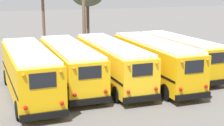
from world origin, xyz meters
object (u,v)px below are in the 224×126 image
object	(u,v)px
utility_pole	(84,11)
school_bus_3	(154,60)
school_bus_4	(178,54)
school_bus_2	(111,61)
school_bus_0	(29,71)
school_bus_1	(69,64)

from	to	relation	value
utility_pole	school_bus_3	bearing A→B (deg)	-76.83
school_bus_3	school_bus_4	size ratio (longest dim) A/B	1.09
utility_pole	school_bus_2	bearing A→B (deg)	-93.70
school_bus_0	utility_pole	world-z (taller)	utility_pole
school_bus_0	school_bus_2	size ratio (longest dim) A/B	0.93
school_bus_1	school_bus_4	world-z (taller)	school_bus_4
school_bus_0	school_bus_2	xyz separation A→B (m)	(6.04, 1.20, -0.09)
school_bus_2	school_bus_4	distance (m)	6.09
school_bus_3	school_bus_1	bearing A→B (deg)	167.00
school_bus_3	school_bus_4	xyz separation A→B (m)	(3.02, 1.64, -0.08)
school_bus_4	utility_pole	size ratio (longest dim) A/B	1.07
school_bus_1	school_bus_4	xyz separation A→B (m)	(9.07, 0.24, 0.01)
school_bus_0	school_bus_1	size ratio (longest dim) A/B	0.95
school_bus_2	utility_pole	bearing A→B (deg)	86.30
school_bus_1	school_bus_3	bearing A→B (deg)	-13.00
school_bus_0	utility_pole	bearing A→B (deg)	57.86
school_bus_1	utility_pole	xyz separation A→B (m)	(3.63, 8.92, 3.01)
school_bus_1	school_bus_3	size ratio (longest dim) A/B	1.01
school_bus_2	school_bus_4	bearing A→B (deg)	6.71
school_bus_0	school_bus_2	distance (m)	6.16
utility_pole	school_bus_0	bearing A→B (deg)	-122.14
school_bus_0	school_bus_3	world-z (taller)	school_bus_0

